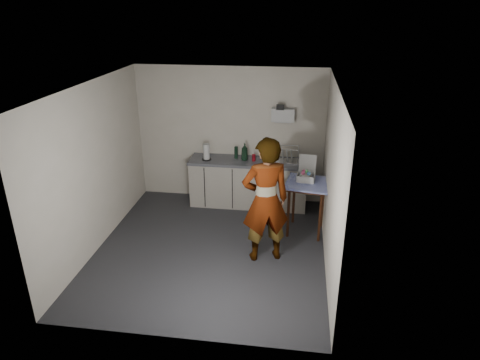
# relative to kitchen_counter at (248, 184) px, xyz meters

# --- Properties ---
(ground) EXTENTS (4.00, 4.00, 0.00)m
(ground) POSITION_rel_kitchen_counter_xyz_m (-0.40, -1.70, -0.43)
(ground) COLOR #242429
(ground) RESTS_ON ground
(wall_back) EXTENTS (3.60, 0.02, 2.60)m
(wall_back) POSITION_rel_kitchen_counter_xyz_m (-0.40, 0.29, 0.87)
(wall_back) COLOR beige
(wall_back) RESTS_ON ground
(wall_right) EXTENTS (0.02, 4.00, 2.60)m
(wall_right) POSITION_rel_kitchen_counter_xyz_m (1.39, -1.70, 0.87)
(wall_right) COLOR beige
(wall_right) RESTS_ON ground
(wall_left) EXTENTS (0.02, 4.00, 2.60)m
(wall_left) POSITION_rel_kitchen_counter_xyz_m (-2.19, -1.70, 0.87)
(wall_left) COLOR beige
(wall_left) RESTS_ON ground
(ceiling) EXTENTS (3.60, 4.00, 0.01)m
(ceiling) POSITION_rel_kitchen_counter_xyz_m (-0.40, -1.70, 2.17)
(ceiling) COLOR white
(ceiling) RESTS_ON wall_back
(kitchen_counter) EXTENTS (2.24, 0.62, 0.91)m
(kitchen_counter) POSITION_rel_kitchen_counter_xyz_m (0.00, 0.00, 0.00)
(kitchen_counter) COLOR black
(kitchen_counter) RESTS_ON ground
(wall_shelf) EXTENTS (0.42, 0.18, 0.37)m
(wall_shelf) POSITION_rel_kitchen_counter_xyz_m (0.60, 0.22, 1.32)
(wall_shelf) COLOR silver
(wall_shelf) RESTS_ON ground
(side_table) EXTENTS (0.81, 0.81, 0.92)m
(side_table) POSITION_rel_kitchen_counter_xyz_m (1.10, -0.92, 0.37)
(side_table) COLOR #3C1C0D
(side_table) RESTS_ON ground
(standing_man) EXTENTS (0.82, 0.67, 1.95)m
(standing_man) POSITION_rel_kitchen_counter_xyz_m (0.47, -1.83, 0.55)
(standing_man) COLOR #B2A593
(standing_man) RESTS_ON ground
(soap_bottle) EXTENTS (0.17, 0.17, 0.33)m
(soap_bottle) POSITION_rel_kitchen_counter_xyz_m (-0.08, 0.01, 0.65)
(soap_bottle) COLOR black
(soap_bottle) RESTS_ON kitchen_counter
(soda_can) EXTENTS (0.07, 0.07, 0.13)m
(soda_can) POSITION_rel_kitchen_counter_xyz_m (0.10, -0.01, 0.55)
(soda_can) COLOR red
(soda_can) RESTS_ON kitchen_counter
(dark_bottle) EXTENTS (0.07, 0.07, 0.23)m
(dark_bottle) POSITION_rel_kitchen_counter_xyz_m (-0.25, 0.09, 0.60)
(dark_bottle) COLOR black
(dark_bottle) RESTS_ON kitchen_counter
(paper_towel) EXTENTS (0.17, 0.17, 0.31)m
(paper_towel) POSITION_rel_kitchen_counter_xyz_m (-0.79, -0.07, 0.63)
(paper_towel) COLOR black
(paper_towel) RESTS_ON kitchen_counter
(dish_rack) EXTENTS (0.41, 0.30, 0.28)m
(dish_rack) POSITION_rel_kitchen_counter_xyz_m (0.73, 0.04, 0.55)
(dish_rack) COLOR silver
(dish_rack) RESTS_ON kitchen_counter
(bakery_box) EXTENTS (0.32, 0.33, 0.41)m
(bakery_box) POSITION_rel_kitchen_counter_xyz_m (1.06, -0.82, 0.58)
(bakery_box) COLOR silver
(bakery_box) RESTS_ON side_table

